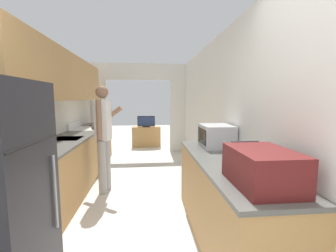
{
  "coord_description": "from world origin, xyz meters",
  "views": [
    {
      "loc": [
        0.22,
        -1.03,
        1.52
      ],
      "look_at": [
        0.6,
        2.96,
        1.04
      ],
      "focal_mm": 24.0,
      "sensor_mm": 36.0,
      "label": 1
    }
  ],
  "objects": [
    {
      "name": "wall_right",
      "position": [
        1.37,
        2.08,
        1.25
      ],
      "size": [
        0.06,
        7.77,
        2.5
      ],
      "color": "silver",
      "rests_on": "ground_plane"
    },
    {
      "name": "television",
      "position": [
        0.2,
        6.1,
        0.81
      ],
      "size": [
        0.55,
        0.16,
        0.35
      ],
      "color": "black",
      "rests_on": "tv_cabinet"
    },
    {
      "name": "counter_left",
      "position": [
        -1.04,
        2.89,
        0.45
      ],
      "size": [
        0.62,
        3.95,
        0.9
      ],
      "color": "#B2844C",
      "rests_on": "ground_plane"
    },
    {
      "name": "knife",
      "position": [
        -1.09,
        4.38,
        0.9
      ],
      "size": [
        0.06,
        0.32,
        0.02
      ],
      "rotation": [
        0.0,
        0.0,
        -0.12
      ],
      "color": "#B7B7BC",
      "rests_on": "counter_left"
    },
    {
      "name": "counter_right",
      "position": [
        1.04,
        1.17,
        0.45
      ],
      "size": [
        0.62,
        2.14,
        0.9
      ],
      "color": "#B2844C",
      "rests_on": "ground_plane"
    },
    {
      "name": "wall_left",
      "position": [
        -1.28,
        2.55,
        1.55
      ],
      "size": [
        0.38,
        7.77,
        2.5
      ],
      "color": "silver",
      "rests_on": "ground_plane"
    },
    {
      "name": "tv_cabinet",
      "position": [
        0.2,
        6.14,
        0.32
      ],
      "size": [
        0.9,
        0.42,
        0.64
      ],
      "color": "#B2844C",
      "rests_on": "ground_plane"
    },
    {
      "name": "wall_far_with_doorway",
      "position": [
        0.0,
        5.4,
        1.45
      ],
      "size": [
        3.07,
        0.06,
        2.5
      ],
      "color": "silver",
      "rests_on": "ground_plane"
    },
    {
      "name": "suitcase",
      "position": [
        1.04,
        0.46,
        1.03
      ],
      "size": [
        0.39,
        0.58,
        0.27
      ],
      "color": "#5B1919",
      "rests_on": "counter_right"
    },
    {
      "name": "person",
      "position": [
        -0.47,
        2.62,
        0.93
      ],
      "size": [
        0.55,
        0.43,
        1.72
      ],
      "rotation": [
        0.0,
        0.0,
        1.33
      ],
      "color": "#9E9E9E",
      "rests_on": "ground_plane"
    },
    {
      "name": "microwave",
      "position": [
        1.12,
        1.79,
        1.04
      ],
      "size": [
        0.39,
        0.47,
        0.28
      ],
      "color": "#B7B7BC",
      "rests_on": "counter_right"
    },
    {
      "name": "range_oven",
      "position": [
        -1.03,
        3.87,
        0.45
      ],
      "size": [
        0.66,
        0.8,
        1.04
      ],
      "color": "white",
      "rests_on": "ground_plane"
    }
  ]
}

